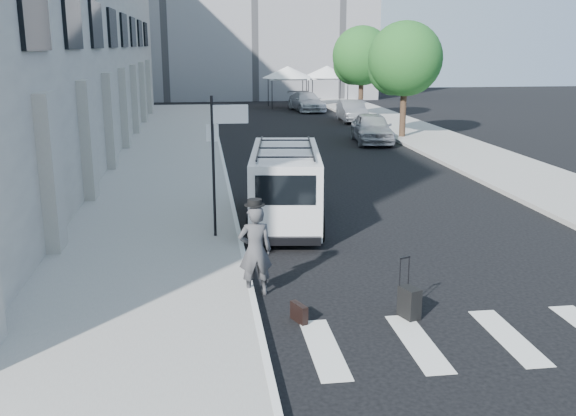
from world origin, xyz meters
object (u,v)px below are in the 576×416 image
object	(u,v)px
parked_car_b	(352,111)
parked_car_c	(306,102)
briefcase	(299,313)
businessman	(255,250)
cargo_van	(285,185)
parked_car_a	(372,128)
suitcase	(409,302)

from	to	relation	value
parked_car_b	parked_car_c	xyz separation A→B (m)	(-1.80, 7.03, 0.01)
briefcase	parked_car_c	distance (m)	37.48
parked_car_b	parked_car_c	size ratio (longest dim) A/B	0.86
briefcase	businessman	bearing A→B (deg)	92.60
cargo_van	parked_car_a	distance (m)	15.63
suitcase	parked_car_c	distance (m)	37.30
cargo_van	parked_car_a	xyz separation A→B (m)	(6.30, 14.30, -0.33)
businessman	briefcase	distance (m)	1.73
businessman	parked_car_b	world-z (taller)	businessman
suitcase	cargo_van	world-z (taller)	cargo_van
briefcase	suitcase	world-z (taller)	suitcase
businessman	briefcase	bearing A→B (deg)	112.10
parked_car_a	businessman	bearing A→B (deg)	-105.50
parked_car_a	parked_car_c	world-z (taller)	parked_car_a
businessman	parked_car_c	xyz separation A→B (m)	(6.90, 35.54, -0.22)
cargo_van	briefcase	bearing A→B (deg)	-87.97
suitcase	parked_car_a	xyz separation A→B (m)	(4.92, 20.98, 0.46)
parked_car_a	parked_car_b	xyz separation A→B (m)	(1.11, 9.05, -0.07)
suitcase	parked_car_a	distance (m)	21.56
parked_car_c	businessman	bearing A→B (deg)	-108.16
cargo_van	parked_car_b	xyz separation A→B (m)	(7.42, 23.34, -0.40)
cargo_van	parked_car_c	bearing A→B (deg)	86.99
suitcase	parked_car_b	distance (m)	30.63
briefcase	cargo_van	bearing A→B (deg)	62.19
suitcase	briefcase	bearing A→B (deg)	156.11
businessman	parked_car_b	bearing A→B (deg)	-109.84
parked_car_b	parked_car_c	distance (m)	7.25
businessman	parked_car_a	distance (m)	20.90
parked_car_a	parked_car_b	size ratio (longest dim) A/B	1.07
parked_car_a	cargo_van	bearing A→B (deg)	-108.00
cargo_van	businessman	bearing A→B (deg)	-96.48
businessman	suitcase	size ratio (longest dim) A/B	1.64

